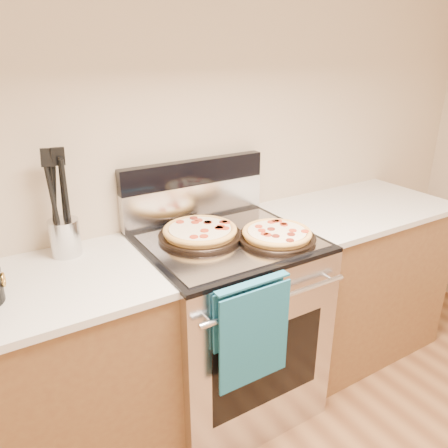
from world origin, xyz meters
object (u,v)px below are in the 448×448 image
pepperoni_pizza_front (277,235)px  utensil_crock (65,237)px  range_body (227,326)px  pepperoni_pizza_back (200,232)px

pepperoni_pizza_front → utensil_crock: 0.91m
range_body → utensil_crock: size_ratio=5.78×
pepperoni_pizza_front → utensil_crock: utensil_crock is taller
pepperoni_pizza_front → range_body: bearing=144.2°
pepperoni_pizza_front → utensil_crock: size_ratio=2.22×
pepperoni_pizza_back → utensil_crock: utensil_crock is taller
utensil_crock → pepperoni_pizza_front: bearing=-24.1°
utensil_crock → range_body: bearing=-20.3°
pepperoni_pizza_front → utensil_crock: (-0.83, 0.37, 0.04)m
pepperoni_pizza_front → utensil_crock: bearing=155.9°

